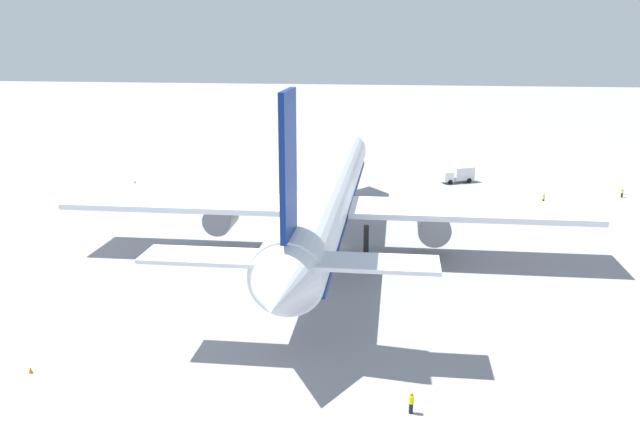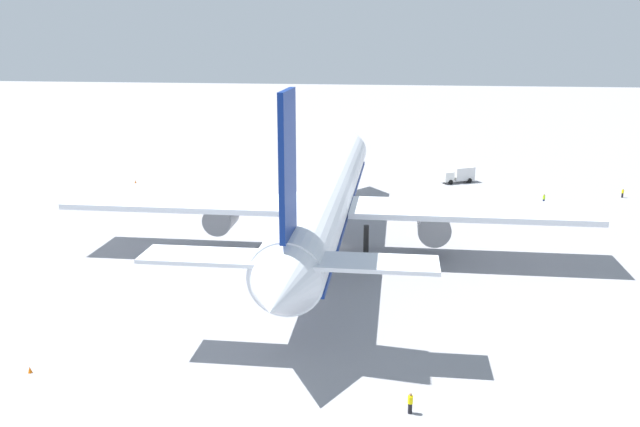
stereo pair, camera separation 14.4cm
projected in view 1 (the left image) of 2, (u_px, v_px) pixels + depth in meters
The scene contains 10 objects.
ground_plane at pixel (327, 246), 88.64m from camera, with size 600.00×600.00×0.00m, color gray.
airliner at pixel (327, 196), 85.50m from camera, with size 77.08×67.12×23.26m.
service_truck_1 at pixel (458, 174), 126.80m from camera, with size 4.95×6.76×2.97m.
baggage_cart_0 at pixel (464, 170), 137.10m from camera, with size 2.40×2.89×0.40m.
ground_worker_2 at pixel (543, 199), 110.79m from camera, with size 0.50×0.50×1.71m.
ground_worker_3 at pixel (411, 403), 49.34m from camera, with size 0.50×0.50×1.69m.
ground_worker_4 at pixel (622, 193), 115.20m from camera, with size 0.56×0.56×1.63m.
traffic_cone_0 at pixel (343, 178), 130.03m from camera, with size 0.36×0.36×0.55m, color orange.
traffic_cone_1 at pixel (135, 182), 126.54m from camera, with size 0.36×0.36×0.55m, color orange.
traffic_cone_2 at pixel (30, 370), 55.39m from camera, with size 0.36×0.36×0.55m, color orange.
Camera 1 is at (-83.72, -10.57, 27.54)m, focal length 36.92 mm.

